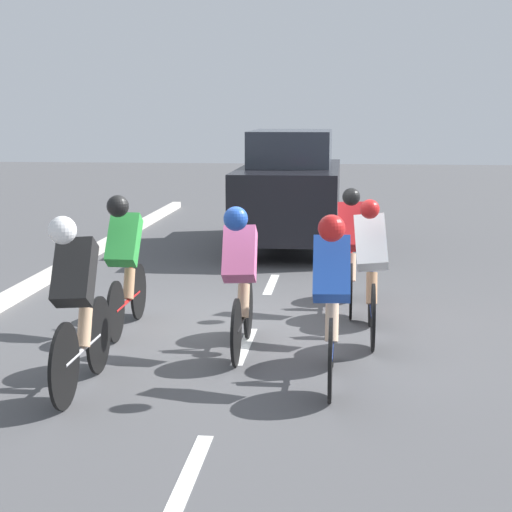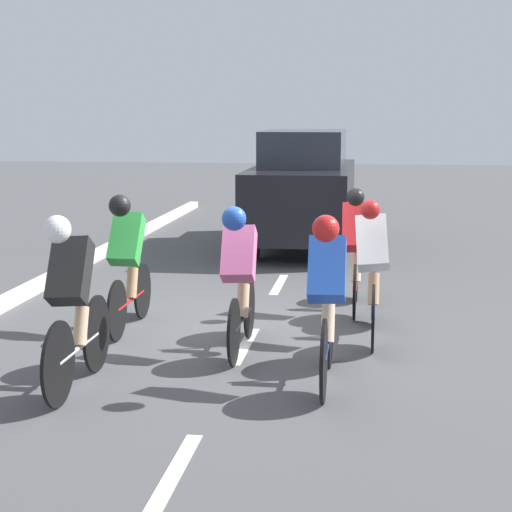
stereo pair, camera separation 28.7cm
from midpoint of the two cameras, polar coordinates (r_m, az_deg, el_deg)
ground_plane at (r=9.50m, az=0.67°, el=-5.03°), size 60.00×60.00×0.00m
lane_stripe_near at (r=5.94m, az=-4.11°, el=-14.29°), size 0.12×1.40×0.01m
lane_stripe_mid at (r=8.91m, az=0.17°, el=-6.00°), size 0.12×1.40×0.01m
lane_stripe_far at (r=12.00m, az=2.22°, el=-1.90°), size 0.12×1.40×0.01m
cyclist_red at (r=10.35m, az=7.46°, el=0.61°), size 0.34×1.65×1.52m
cyclist_white at (r=9.06m, az=8.67°, el=-0.77°), size 0.37×1.72×1.52m
cyclist_green at (r=9.43m, az=-7.73°, el=-0.12°), size 0.32×1.67×1.54m
cyclist_blue at (r=7.48m, az=5.85°, el=-2.69°), size 0.33×1.72×1.56m
cyclist_black at (r=7.47m, az=-11.07°, el=-2.80°), size 0.35×1.70×1.57m
cyclist_pink at (r=8.47m, az=-0.14°, el=-1.24°), size 0.34×1.67×1.51m
support_car at (r=15.21m, az=3.70°, el=4.49°), size 1.70×4.42×2.06m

